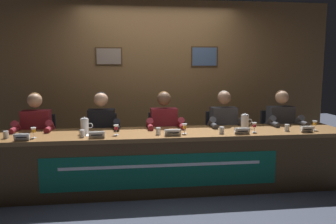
# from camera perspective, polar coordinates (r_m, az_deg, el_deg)

# --- Properties ---
(ground_plane) EXTENTS (12.00, 12.00, 0.00)m
(ground_plane) POSITION_cam_1_polar(r_m,az_deg,el_deg) (4.48, -0.00, -12.58)
(ground_plane) COLOR #383D4C
(wall_back_panelled) EXTENTS (5.77, 0.14, 2.60)m
(wall_back_panelled) POSITION_cam_1_polar(r_m,az_deg,el_deg) (5.59, -1.83, 5.21)
(wall_back_panelled) COLOR brown
(wall_back_panelled) RESTS_ON ground_plane
(conference_table) EXTENTS (4.57, 0.77, 0.73)m
(conference_table) POSITION_cam_1_polar(r_m,az_deg,el_deg) (4.21, 0.17, -6.56)
(conference_table) COLOR brown
(conference_table) RESTS_ON ground_plane
(chair_far_left) EXTENTS (0.44, 0.45, 0.88)m
(chair_far_left) POSITION_cam_1_polar(r_m,az_deg,el_deg) (5.00, -20.79, -5.80)
(chair_far_left) COLOR black
(chair_far_left) RESTS_ON ground_plane
(panelist_far_left) EXTENTS (0.51, 0.48, 1.21)m
(panelist_far_left) POSITION_cam_1_polar(r_m,az_deg,el_deg) (4.76, -21.50, -3.13)
(panelist_far_left) COLOR black
(panelist_far_left) RESTS_ON ground_plane
(nameplate_far_left) EXTENTS (0.16, 0.06, 0.08)m
(nameplate_far_left) POSITION_cam_1_polar(r_m,az_deg,el_deg) (4.10, -23.46, -3.90)
(nameplate_far_left) COLOR white
(nameplate_far_left) RESTS_ON conference_table
(juice_glass_far_left) EXTENTS (0.06, 0.06, 0.12)m
(juice_glass_far_left) POSITION_cam_1_polar(r_m,az_deg,el_deg) (4.18, -21.74, -2.95)
(juice_glass_far_left) COLOR white
(juice_glass_far_left) RESTS_ON conference_table
(water_cup_far_left) EXTENTS (0.06, 0.06, 0.08)m
(water_cup_far_left) POSITION_cam_1_polar(r_m,az_deg,el_deg) (4.30, -25.66, -3.53)
(water_cup_far_left) COLOR silver
(water_cup_far_left) RESTS_ON conference_table
(chair_left) EXTENTS (0.44, 0.45, 0.88)m
(chair_left) POSITION_cam_1_polar(r_m,az_deg,el_deg) (4.87, -10.93, -5.77)
(chair_left) COLOR black
(chair_left) RESTS_ON ground_plane
(panelist_left) EXTENTS (0.51, 0.48, 1.21)m
(panelist_left) POSITION_cam_1_polar(r_m,az_deg,el_deg) (4.62, -11.17, -3.04)
(panelist_left) COLOR black
(panelist_left) RESTS_ON ground_plane
(nameplate_left) EXTENTS (0.18, 0.06, 0.08)m
(nameplate_left) POSITION_cam_1_polar(r_m,az_deg,el_deg) (3.97, -11.92, -3.78)
(nameplate_left) COLOR white
(nameplate_left) RESTS_ON conference_table
(juice_glass_left) EXTENTS (0.06, 0.06, 0.12)m
(juice_glass_left) POSITION_cam_1_polar(r_m,az_deg,el_deg) (4.10, -8.74, -2.69)
(juice_glass_left) COLOR white
(juice_glass_left) RESTS_ON conference_table
(water_cup_left) EXTENTS (0.06, 0.06, 0.08)m
(water_cup_left) POSITION_cam_1_polar(r_m,az_deg,el_deg) (4.07, -14.27, -3.60)
(water_cup_left) COLOR silver
(water_cup_left) RESTS_ON conference_table
(chair_center) EXTENTS (0.44, 0.45, 0.88)m
(chair_center) POSITION_cam_1_polar(r_m,az_deg,el_deg) (4.89, -0.85, -5.58)
(chair_center) COLOR black
(chair_center) RESTS_ON ground_plane
(panelist_center) EXTENTS (0.51, 0.48, 1.21)m
(panelist_center) POSITION_cam_1_polar(r_m,az_deg,el_deg) (4.64, -0.58, -2.84)
(panelist_center) COLOR black
(panelist_center) RESTS_ON ground_plane
(nameplate_center) EXTENTS (0.20, 0.06, 0.08)m
(nameplate_center) POSITION_cam_1_polar(r_m,az_deg,el_deg) (4.01, 0.81, -3.48)
(nameplate_center) COLOR white
(nameplate_center) RESTS_ON conference_table
(juice_glass_center) EXTENTS (0.06, 0.06, 0.12)m
(juice_glass_center) POSITION_cam_1_polar(r_m,az_deg,el_deg) (4.13, 2.81, -2.51)
(juice_glass_center) COLOR white
(juice_glass_center) RESTS_ON conference_table
(water_cup_center) EXTENTS (0.06, 0.06, 0.08)m
(water_cup_center) POSITION_cam_1_polar(r_m,az_deg,el_deg) (4.08, -1.66, -3.33)
(water_cup_center) COLOR silver
(water_cup_center) RESTS_ON conference_table
(chair_right) EXTENTS (0.44, 0.45, 0.88)m
(chair_right) POSITION_cam_1_polar(r_m,az_deg,el_deg) (5.06, 8.86, -5.22)
(chair_right) COLOR black
(chair_right) RESTS_ON ground_plane
(panelist_right) EXTENTS (0.51, 0.48, 1.21)m
(panelist_right) POSITION_cam_1_polar(r_m,az_deg,el_deg) (4.81, 9.58, -2.56)
(panelist_right) COLOR black
(panelist_right) RESTS_ON ground_plane
(nameplate_right) EXTENTS (0.18, 0.06, 0.08)m
(nameplate_right) POSITION_cam_1_polar(r_m,az_deg,el_deg) (4.20, 12.41, -3.14)
(nameplate_right) COLOR white
(nameplate_right) RESTS_ON conference_table
(juice_glass_right) EXTENTS (0.06, 0.06, 0.12)m
(juice_glass_right) POSITION_cam_1_polar(r_m,az_deg,el_deg) (4.35, 14.36, -2.22)
(juice_glass_right) COLOR white
(juice_glass_right) RESTS_ON conference_table
(water_cup_right) EXTENTS (0.06, 0.06, 0.08)m
(water_cup_right) POSITION_cam_1_polar(r_m,az_deg,el_deg) (4.19, 9.05, -3.12)
(water_cup_right) COLOR silver
(water_cup_right) RESTS_ON conference_table
(chair_far_right) EXTENTS (0.44, 0.45, 0.88)m
(chair_far_right) POSITION_cam_1_polar(r_m,az_deg,el_deg) (5.35, 17.70, -4.77)
(chair_far_right) COLOR black
(chair_far_right) RESTS_ON ground_plane
(panelist_far_right) EXTENTS (0.51, 0.48, 1.21)m
(panelist_far_right) POSITION_cam_1_polar(r_m,az_deg,el_deg) (5.13, 18.76, -2.24)
(panelist_far_right) COLOR black
(panelist_far_right) RESTS_ON ground_plane
(nameplate_far_right) EXTENTS (0.15, 0.06, 0.08)m
(nameplate_far_right) POSITION_cam_1_polar(r_m,az_deg,el_deg) (4.57, 22.42, -2.69)
(nameplate_far_right) COLOR white
(nameplate_far_right) RESTS_ON conference_table
(juice_glass_far_right) EXTENTS (0.06, 0.06, 0.12)m
(juice_glass_far_right) POSITION_cam_1_polar(r_m,az_deg,el_deg) (4.74, 23.52, -1.82)
(juice_glass_far_right) COLOR white
(juice_glass_far_right) RESTS_ON conference_table
(water_cup_far_right) EXTENTS (0.06, 0.06, 0.08)m
(water_cup_far_right) POSITION_cam_1_polar(r_m,az_deg,el_deg) (4.57, 19.43, -2.57)
(water_cup_far_right) COLOR silver
(water_cup_far_right) RESTS_ON conference_table
(water_pitcher_left_side) EXTENTS (0.15, 0.10, 0.21)m
(water_pitcher_left_side) POSITION_cam_1_polar(r_m,az_deg,el_deg) (4.25, -13.87, -2.31)
(water_pitcher_left_side) COLOR silver
(water_pitcher_left_side) RESTS_ON conference_table
(water_pitcher_right_side) EXTENTS (0.15, 0.10, 0.21)m
(water_pitcher_right_side) POSITION_cam_1_polar(r_m,az_deg,el_deg) (4.56, 12.86, -1.60)
(water_pitcher_right_side) COLOR silver
(water_pitcher_right_side) RESTS_ON conference_table
(document_stack_left) EXTENTS (0.22, 0.16, 0.01)m
(document_stack_left) POSITION_cam_1_polar(r_m,az_deg,el_deg) (4.13, -12.16, -3.82)
(document_stack_left) COLOR white
(document_stack_left) RESTS_ON conference_table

